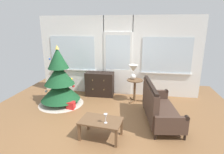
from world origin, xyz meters
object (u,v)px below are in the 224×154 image
at_px(coffee_table, 101,123).
at_px(gift_box, 71,105).
at_px(wine_glass, 106,116).
at_px(dresser_cabinet, 100,84).
at_px(settee_sofa, 157,107).
at_px(christmas_tree, 60,83).
at_px(table_lamp, 133,70).
at_px(side_table, 135,86).

distance_m(coffee_table, gift_box, 1.65).
distance_m(coffee_table, wine_glass, 0.25).
distance_m(dresser_cabinet, coffee_table, 2.40).
relative_size(settee_sofa, coffee_table, 1.89).
xyz_separation_m(settee_sofa, coffee_table, (-1.18, -0.87, -0.04)).
relative_size(dresser_cabinet, coffee_table, 1.00).
height_order(christmas_tree, coffee_table, christmas_tree).
height_order(table_lamp, coffee_table, table_lamp).
distance_m(dresser_cabinet, gift_box, 1.30).
xyz_separation_m(coffee_table, gift_box, (-1.12, 1.19, -0.23)).
bearing_deg(dresser_cabinet, gift_box, -116.39).
distance_m(side_table, wine_glass, 2.18).
height_order(settee_sofa, side_table, settee_sofa).
bearing_deg(christmas_tree, settee_sofa, -12.84).
xyz_separation_m(christmas_tree, wine_glass, (1.66, -1.58, -0.11)).
bearing_deg(dresser_cabinet, wine_glass, -74.52).
distance_m(table_lamp, gift_box, 2.06).
bearing_deg(settee_sofa, gift_box, 171.96).
distance_m(christmas_tree, settee_sofa, 2.81).
relative_size(side_table, coffee_table, 0.76).
height_order(settee_sofa, coffee_table, settee_sofa).
bearing_deg(dresser_cabinet, settee_sofa, -40.14).
relative_size(dresser_cabinet, gift_box, 4.34).
xyz_separation_m(coffee_table, wine_glass, (0.12, -0.09, 0.20)).
bearing_deg(christmas_tree, gift_box, -35.11).
height_order(coffee_table, wine_glass, wine_glass).
height_order(table_lamp, gift_box, table_lamp).
distance_m(settee_sofa, table_lamp, 1.49).
relative_size(side_table, gift_box, 3.28).
bearing_deg(coffee_table, wine_glass, -37.63).
height_order(table_lamp, wine_glass, table_lamp).
bearing_deg(gift_box, dresser_cabinet, 63.61).
bearing_deg(christmas_tree, dresser_cabinet, 40.59).
bearing_deg(dresser_cabinet, side_table, -14.59).
xyz_separation_m(christmas_tree, settee_sofa, (2.72, -0.62, -0.27)).
distance_m(table_lamp, wine_glass, 2.25).
distance_m(side_table, coffee_table, 2.13).
height_order(coffee_table, gift_box, coffee_table).
height_order(settee_sofa, table_lamp, table_lamp).
distance_m(christmas_tree, gift_box, 0.75).
bearing_deg(dresser_cabinet, table_lamp, -13.39).
bearing_deg(table_lamp, side_table, -33.69).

